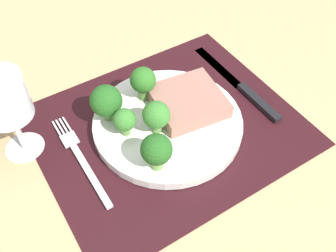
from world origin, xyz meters
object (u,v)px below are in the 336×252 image
(plate, at_px, (168,123))
(steak, at_px, (188,101))
(fork, at_px, (81,158))
(knife, at_px, (242,87))
(wine_glass, at_px, (4,102))

(plate, relative_size, steak, 2.24)
(plate, relative_size, fork, 1.26)
(plate, height_order, fork, plate)
(steak, relative_size, fork, 0.56)
(knife, bearing_deg, plate, -179.48)
(plate, relative_size, wine_glass, 1.66)
(steak, bearing_deg, knife, -1.22)
(fork, height_order, knife, knife)
(steak, bearing_deg, fork, 178.08)
(plate, height_order, steak, steak)
(knife, relative_size, wine_glass, 1.58)
(plate, height_order, wine_glass, wine_glass)
(wine_glass, bearing_deg, fork, -47.05)
(knife, bearing_deg, fork, 176.97)
(plate, distance_m, wine_glass, 0.25)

